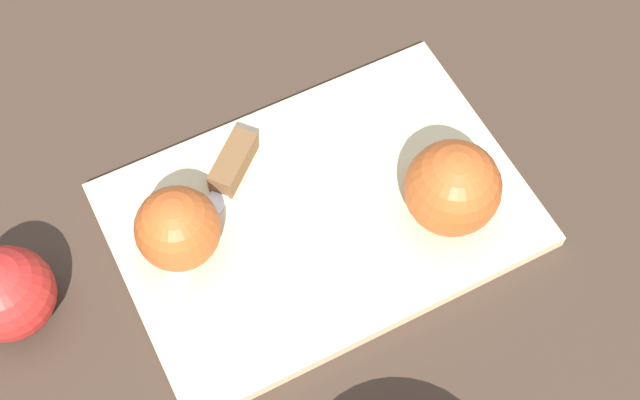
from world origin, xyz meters
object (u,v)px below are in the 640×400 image
Objects in this scene: apple_half_right at (177,229)px; knife at (229,172)px; apple_half_left at (452,188)px; apple_whole at (7,294)px.

apple_half_right is 0.08m from knife.
apple_half_left is 0.23m from apple_half_right.
apple_whole is at bearing 17.30° from apple_half_right.
apple_half_left is 1.15× the size of apple_half_right.
apple_whole is (0.37, -0.08, -0.02)m from apple_half_left.
apple_whole is (0.21, 0.04, 0.02)m from knife.
apple_half_left is at bearing 168.40° from apple_whole.
apple_half_left is 0.66× the size of knife.
apple_half_right reaches higher than knife.
apple_half_left is 0.20m from knife.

